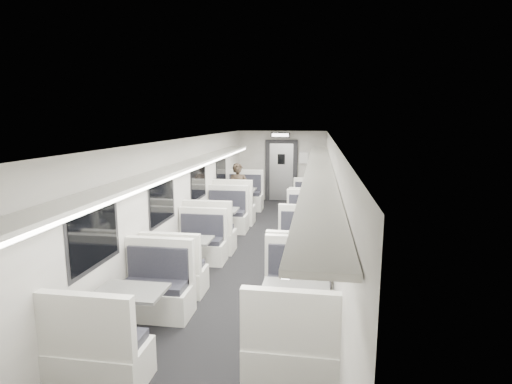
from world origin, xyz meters
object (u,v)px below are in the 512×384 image
(booth_right_a, at_px, (308,207))
(exit_sign, at_px, (280,135))
(booth_left_a, at_px, (239,202))
(booth_left_b, at_px, (219,224))
(passenger, at_px, (238,191))
(vestibule_door, at_px, (281,171))
(booth_left_d, at_px, (132,317))
(booth_right_d, at_px, (295,313))
(booth_right_c, at_px, (302,258))
(booth_left_c, at_px, (189,257))
(booth_right_b, at_px, (306,228))

(booth_right_a, distance_m, exit_sign, 2.95)
(booth_left_a, xyz_separation_m, booth_left_b, (0.00, -2.43, -0.03))
(booth_left_a, xyz_separation_m, exit_sign, (1.00, 1.91, 1.87))
(booth_left_a, height_order, passenger, passenger)
(passenger, bearing_deg, vestibule_door, 59.55)
(booth_left_d, bearing_deg, booth_left_a, 90.00)
(booth_left_a, bearing_deg, booth_left_b, -90.00)
(booth_left_a, distance_m, vestibule_door, 2.67)
(booth_right_d, bearing_deg, vestibule_door, 96.44)
(booth_left_d, bearing_deg, exit_sign, 83.49)
(booth_right_c, bearing_deg, booth_right_a, 90.00)
(booth_left_a, relative_size, booth_right_a, 1.17)
(booth_left_c, bearing_deg, booth_left_d, -90.00)
(booth_right_c, xyz_separation_m, exit_sign, (-1.00, 6.30, 1.91))
(exit_sign, bearing_deg, booth_left_b, -102.98)
(vestibule_door, bearing_deg, booth_left_a, -112.66)
(booth_left_b, distance_m, booth_right_a, 3.09)
(booth_left_b, relative_size, booth_right_b, 1.05)
(booth_left_b, height_order, exit_sign, exit_sign)
(booth_left_a, relative_size, booth_left_c, 1.16)
(booth_left_c, relative_size, vestibule_door, 0.94)
(booth_left_a, height_order, booth_right_d, booth_left_a)
(booth_right_a, bearing_deg, booth_left_a, 177.62)
(passenger, height_order, exit_sign, exit_sign)
(booth_right_c, relative_size, exit_sign, 3.38)
(booth_left_c, distance_m, booth_right_b, 2.97)
(booth_right_a, relative_size, exit_sign, 3.15)
(booth_right_c, distance_m, vestibule_door, 6.89)
(booth_left_a, bearing_deg, passenger, -83.82)
(booth_right_b, distance_m, passenger, 2.89)
(booth_left_d, bearing_deg, vestibule_door, 83.83)
(booth_left_c, distance_m, passenger, 4.29)
(booth_left_c, distance_m, exit_sign, 6.85)
(passenger, xyz_separation_m, vestibule_door, (0.96, 2.72, 0.25))
(booth_right_a, height_order, booth_right_b, booth_right_b)
(booth_left_b, relative_size, vestibule_door, 1.02)
(booth_right_a, distance_m, vestibule_door, 2.76)
(booth_right_a, distance_m, booth_right_c, 4.31)
(booth_left_b, xyz_separation_m, booth_left_c, (0.00, -2.16, -0.03))
(passenger, xyz_separation_m, exit_sign, (0.96, 2.24, 1.49))
(booth_right_a, height_order, exit_sign, exit_sign)
(booth_left_a, height_order, booth_right_b, booth_left_a)
(booth_right_a, bearing_deg, vestibule_door, 111.97)
(booth_left_d, height_order, booth_right_c, booth_right_c)
(passenger, bearing_deg, booth_right_b, -57.52)
(booth_left_a, distance_m, booth_right_b, 3.13)
(booth_left_c, relative_size, booth_right_b, 0.97)
(vestibule_door, bearing_deg, booth_right_a, -68.03)
(booth_left_d, distance_m, booth_right_c, 3.17)
(booth_right_b, relative_size, passenger, 1.29)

